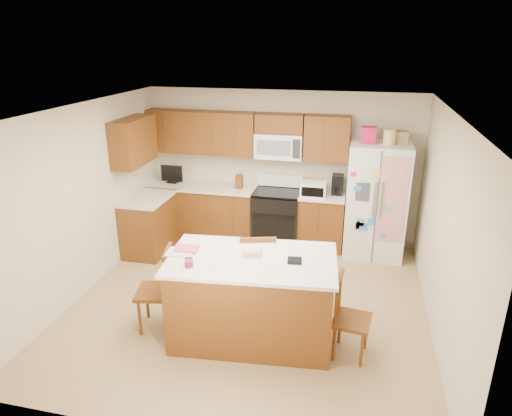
% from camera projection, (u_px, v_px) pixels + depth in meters
% --- Properties ---
extents(ground, '(4.50, 4.50, 0.00)m').
position_uv_depth(ground, '(250.00, 302.00, 6.01)').
color(ground, '#8B6E4C').
rests_on(ground, ground).
extents(room_shell, '(4.60, 4.60, 2.52)m').
position_uv_depth(room_shell, '(249.00, 199.00, 5.50)').
color(room_shell, beige).
rests_on(room_shell, ground).
extents(cabinetry, '(3.36, 1.56, 2.15)m').
position_uv_depth(cabinetry, '(217.00, 190.00, 7.53)').
color(cabinetry, brown).
rests_on(cabinetry, ground).
extents(stove, '(0.76, 0.65, 1.13)m').
position_uv_depth(stove, '(277.00, 216.00, 7.61)').
color(stove, black).
rests_on(stove, ground).
extents(refrigerator, '(0.90, 0.79, 2.04)m').
position_uv_depth(refrigerator, '(376.00, 199.00, 7.07)').
color(refrigerator, white).
rests_on(refrigerator, ground).
extents(island, '(1.94, 1.24, 1.10)m').
position_uv_depth(island, '(252.00, 298.00, 5.16)').
color(island, brown).
rests_on(island, ground).
extents(windsor_chair_left, '(0.50, 0.52, 1.02)m').
position_uv_depth(windsor_chair_left, '(157.00, 291.00, 5.35)').
color(windsor_chair_left, brown).
rests_on(windsor_chair_left, ground).
extents(windsor_chair_back, '(0.56, 0.54, 1.06)m').
position_uv_depth(windsor_chair_back, '(257.00, 274.00, 5.70)').
color(windsor_chair_back, brown).
rests_on(windsor_chair_back, ground).
extents(windsor_chair_right, '(0.44, 0.45, 0.94)m').
position_uv_depth(windsor_chair_right, '(350.00, 319.00, 4.87)').
color(windsor_chair_right, brown).
rests_on(windsor_chair_right, ground).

